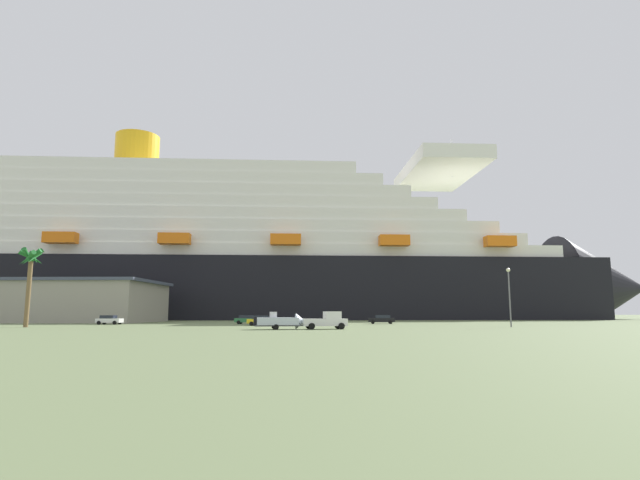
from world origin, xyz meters
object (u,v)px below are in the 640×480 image
(palm_tree, at_px, (31,265))
(street_lamp, at_px, (509,289))
(small_boat_on_trailer, at_px, (283,322))
(parked_car_yellow_taxi, at_px, (262,320))
(cruise_ship, at_px, (233,259))
(pickup_truck, at_px, (326,321))
(parked_car_white_van, at_px, (109,320))
(parked_car_black_coupe, at_px, (382,319))
(parked_car_green_wagon, at_px, (248,319))

(palm_tree, height_order, street_lamp, palm_tree)
(small_boat_on_trailer, xyz_separation_m, parked_car_yellow_taxi, (-4.79, 17.38, -0.13))
(cruise_ship, height_order, pickup_truck, cruise_ship)
(palm_tree, xyz_separation_m, street_lamp, (68.64, 1.47, -3.39))
(small_boat_on_trailer, height_order, parked_car_white_van, small_boat_on_trailer)
(palm_tree, height_order, parked_car_black_coupe, palm_tree)
(street_lamp, xyz_separation_m, parked_car_black_coupe, (-16.14, 20.10, -4.61))
(pickup_truck, bearing_deg, small_boat_on_trailer, -168.38)
(small_boat_on_trailer, xyz_separation_m, parked_car_white_van, (-31.84, 24.14, -0.13))
(pickup_truck, distance_m, small_boat_on_trailer, 5.44)
(pickup_truck, height_order, parked_car_yellow_taxi, pickup_truck)
(parked_car_white_van, bearing_deg, pickup_truck, -31.80)
(cruise_ship, relative_size, street_lamp, 29.45)
(palm_tree, xyz_separation_m, parked_car_white_van, (5.12, 15.57, -8.01))
(pickup_truck, distance_m, parked_car_black_coupe, 30.79)
(palm_tree, distance_m, street_lamp, 68.74)
(palm_tree, relative_size, parked_car_black_coupe, 2.29)
(street_lamp, height_order, parked_car_green_wagon, street_lamp)
(pickup_truck, distance_m, street_lamp, 28.17)
(cruise_ship, bearing_deg, parked_car_white_van, -99.12)
(small_boat_on_trailer, bearing_deg, street_lamp, 17.58)
(small_boat_on_trailer, relative_size, parked_car_black_coupe, 1.43)
(street_lamp, bearing_deg, parked_car_white_van, 167.48)
(palm_tree, bearing_deg, parked_car_black_coupe, 22.33)
(pickup_truck, distance_m, parked_car_green_wagon, 29.99)
(street_lamp, bearing_deg, cruise_ship, 125.47)
(parked_car_black_coupe, relative_size, parked_car_yellow_taxi, 1.04)
(parked_car_white_van, xyz_separation_m, parked_car_black_coupe, (47.39, 6.00, 0.00))
(pickup_truck, bearing_deg, cruise_ship, 107.97)
(small_boat_on_trailer, height_order, palm_tree, palm_tree)
(parked_car_white_van, bearing_deg, street_lamp, -12.52)
(pickup_truck, xyz_separation_m, street_lamp, (26.35, 8.94, 4.40))
(street_lamp, relative_size, parked_car_yellow_taxi, 1.79)
(street_lamp, relative_size, parked_car_white_van, 1.94)
(cruise_ship, xyz_separation_m, parked_car_yellow_taxi, (17.22, -68.02, -16.85))
(pickup_truck, height_order, parked_car_green_wagon, pickup_truck)
(parked_car_white_van, bearing_deg, parked_car_yellow_taxi, -14.05)
(pickup_truck, relative_size, parked_car_green_wagon, 1.22)
(palm_tree, distance_m, parked_car_green_wagon, 35.19)
(cruise_ship, distance_m, small_boat_on_trailer, 89.76)
(small_boat_on_trailer, bearing_deg, pickup_truck, 11.62)
(parked_car_black_coupe, xyz_separation_m, parked_car_yellow_taxi, (-20.33, -12.76, -0.00))
(pickup_truck, relative_size, palm_tree, 0.52)
(parked_car_green_wagon, bearing_deg, parked_car_black_coupe, 5.80)
(palm_tree, height_order, parked_car_yellow_taxi, palm_tree)
(pickup_truck, relative_size, parked_car_black_coupe, 1.20)
(palm_tree, relative_size, parked_car_white_van, 2.60)
(small_boat_on_trailer, distance_m, parked_car_black_coupe, 33.91)
(parked_car_white_van, bearing_deg, palm_tree, -108.21)
(pickup_truck, height_order, parked_car_black_coupe, pickup_truck)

